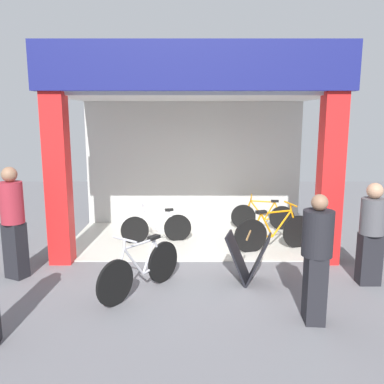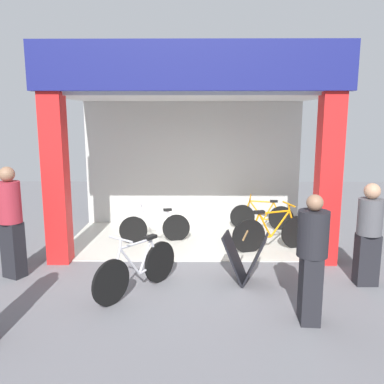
{
  "view_description": "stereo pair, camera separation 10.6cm",
  "coord_description": "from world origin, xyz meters",
  "px_view_note": "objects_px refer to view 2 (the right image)",
  "views": [
    {
      "loc": [
        -0.04,
        -6.9,
        2.57
      ],
      "look_at": [
        0.0,
        0.68,
        1.15
      ],
      "focal_mm": 37.8,
      "sensor_mm": 36.0,
      "label": 1
    },
    {
      "loc": [
        0.07,
        -6.9,
        2.57
      ],
      "look_at": [
        0.0,
        0.68,
        1.15
      ],
      "focal_mm": 37.8,
      "sensor_mm": 36.0,
      "label": 2
    }
  ],
  "objects_px": {
    "pedestrian_1": "(311,256)",
    "pedestrian_3": "(369,233)",
    "bicycle_inside_0": "(273,232)",
    "bicycle_parked_0": "(137,269)",
    "pedestrian_0": "(11,220)",
    "bicycle_inside_1": "(155,227)",
    "sandwich_board_sign": "(245,259)",
    "bicycle_inside_2": "(262,216)"
  },
  "relations": [
    {
      "from": "pedestrian_1",
      "to": "pedestrian_3",
      "type": "relative_size",
      "value": 1.03
    },
    {
      "from": "bicycle_inside_0",
      "to": "bicycle_parked_0",
      "type": "distance_m",
      "value": 3.03
    },
    {
      "from": "pedestrian_0",
      "to": "pedestrian_1",
      "type": "height_order",
      "value": "pedestrian_0"
    },
    {
      "from": "bicycle_inside_1",
      "to": "sandwich_board_sign",
      "type": "height_order",
      "value": "bicycle_inside_1"
    },
    {
      "from": "bicycle_parked_0",
      "to": "bicycle_inside_1",
      "type": "bearing_deg",
      "value": 89.46
    },
    {
      "from": "bicycle_inside_2",
      "to": "pedestrian_0",
      "type": "height_order",
      "value": "pedestrian_0"
    },
    {
      "from": "pedestrian_1",
      "to": "bicycle_inside_1",
      "type": "bearing_deg",
      "value": 125.03
    },
    {
      "from": "bicycle_inside_1",
      "to": "sandwich_board_sign",
      "type": "bearing_deg",
      "value": -51.65
    },
    {
      "from": "bicycle_parked_0",
      "to": "pedestrian_3",
      "type": "relative_size",
      "value": 0.85
    },
    {
      "from": "bicycle_inside_1",
      "to": "pedestrian_3",
      "type": "distance_m",
      "value": 4.08
    },
    {
      "from": "bicycle_inside_1",
      "to": "pedestrian_3",
      "type": "height_order",
      "value": "pedestrian_3"
    },
    {
      "from": "pedestrian_0",
      "to": "pedestrian_3",
      "type": "distance_m",
      "value": 5.58
    },
    {
      "from": "pedestrian_1",
      "to": "sandwich_board_sign",
      "type": "bearing_deg",
      "value": 118.85
    },
    {
      "from": "bicycle_inside_2",
      "to": "pedestrian_0",
      "type": "bearing_deg",
      "value": -147.72
    },
    {
      "from": "bicycle_inside_2",
      "to": "bicycle_parked_0",
      "type": "relative_size",
      "value": 1.06
    },
    {
      "from": "sandwich_board_sign",
      "to": "bicycle_inside_2",
      "type": "bearing_deg",
      "value": 75.97
    },
    {
      "from": "sandwich_board_sign",
      "to": "pedestrian_1",
      "type": "height_order",
      "value": "pedestrian_1"
    },
    {
      "from": "bicycle_inside_1",
      "to": "pedestrian_3",
      "type": "xyz_separation_m",
      "value": [
        3.47,
        -2.09,
        0.51
      ]
    },
    {
      "from": "bicycle_parked_0",
      "to": "pedestrian_1",
      "type": "relative_size",
      "value": 0.82
    },
    {
      "from": "bicycle_inside_1",
      "to": "sandwich_board_sign",
      "type": "xyz_separation_m",
      "value": [
        1.6,
        -2.03,
        0.07
      ]
    },
    {
      "from": "bicycle_inside_0",
      "to": "pedestrian_0",
      "type": "distance_m",
      "value": 4.67
    },
    {
      "from": "pedestrian_0",
      "to": "sandwich_board_sign",
      "type": "bearing_deg",
      "value": -2.98
    },
    {
      "from": "bicycle_inside_0",
      "to": "sandwich_board_sign",
      "type": "height_order",
      "value": "bicycle_inside_0"
    },
    {
      "from": "bicycle_inside_2",
      "to": "bicycle_parked_0",
      "type": "distance_m",
      "value": 4.15
    },
    {
      "from": "pedestrian_3",
      "to": "bicycle_inside_1",
      "type": "bearing_deg",
      "value": 148.95
    },
    {
      "from": "bicycle_inside_0",
      "to": "pedestrian_0",
      "type": "height_order",
      "value": "pedestrian_0"
    },
    {
      "from": "pedestrian_3",
      "to": "sandwich_board_sign",
      "type": "bearing_deg",
      "value": 178.08
    },
    {
      "from": "bicycle_inside_1",
      "to": "pedestrian_1",
      "type": "height_order",
      "value": "pedestrian_1"
    },
    {
      "from": "bicycle_parked_0",
      "to": "sandwich_board_sign",
      "type": "xyz_separation_m",
      "value": [
        1.63,
        0.39,
        0.03
      ]
    },
    {
      "from": "pedestrian_0",
      "to": "pedestrian_3",
      "type": "xyz_separation_m",
      "value": [
        5.58,
        -0.26,
        -0.12
      ]
    },
    {
      "from": "bicycle_inside_1",
      "to": "pedestrian_0",
      "type": "distance_m",
      "value": 2.86
    },
    {
      "from": "bicycle_inside_2",
      "to": "bicycle_inside_0",
      "type": "bearing_deg",
      "value": -91.01
    },
    {
      "from": "bicycle_inside_2",
      "to": "pedestrian_1",
      "type": "height_order",
      "value": "pedestrian_1"
    },
    {
      "from": "bicycle_inside_0",
      "to": "bicycle_parked_0",
      "type": "relative_size",
      "value": 1.2
    },
    {
      "from": "bicycle_parked_0",
      "to": "sandwich_board_sign",
      "type": "bearing_deg",
      "value": 13.42
    },
    {
      "from": "pedestrian_0",
      "to": "bicycle_inside_2",
      "type": "bearing_deg",
      "value": 32.28
    },
    {
      "from": "bicycle_inside_2",
      "to": "sandwich_board_sign",
      "type": "bearing_deg",
      "value": -104.03
    },
    {
      "from": "pedestrian_1",
      "to": "pedestrian_3",
      "type": "xyz_separation_m",
      "value": [
        1.2,
        1.15,
        -0.03
      ]
    },
    {
      "from": "bicycle_inside_0",
      "to": "sandwich_board_sign",
      "type": "xyz_separation_m",
      "value": [
        -0.73,
        -1.53,
        0.02
      ]
    },
    {
      "from": "pedestrian_3",
      "to": "pedestrian_1",
      "type": "bearing_deg",
      "value": -136.03
    },
    {
      "from": "bicycle_inside_1",
      "to": "bicycle_parked_0",
      "type": "height_order",
      "value": "bicycle_parked_0"
    },
    {
      "from": "bicycle_inside_2",
      "to": "pedestrian_3",
      "type": "relative_size",
      "value": 0.9
    }
  ]
}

